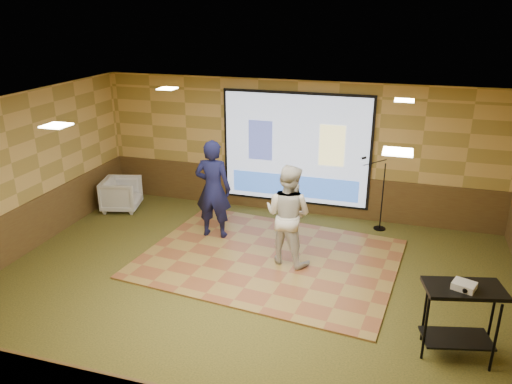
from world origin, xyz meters
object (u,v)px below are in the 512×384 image
(player_right, at_px, (288,215))
(projector, at_px, (464,286))
(av_table, at_px, (462,307))
(banquet_chair, at_px, (121,194))
(projector_screen, at_px, (295,150))
(dance_floor, at_px, (269,258))
(mic_stand, at_px, (379,207))
(duffel_bag, at_px, (288,213))
(player_left, at_px, (213,189))

(player_right, bearing_deg, projector, 160.85)
(av_table, bearing_deg, banquet_chair, 155.08)
(projector_screen, relative_size, banquet_chair, 4.04)
(av_table, relative_size, projector, 3.87)
(projector_screen, relative_size, projector, 12.11)
(dance_floor, relative_size, player_right, 2.47)
(dance_floor, height_order, player_right, player_right)
(projector_screen, distance_m, projector, 5.38)
(mic_stand, bearing_deg, player_right, -111.85)
(dance_floor, distance_m, banquet_chair, 4.18)
(projector_screen, bearing_deg, player_right, -80.28)
(projector, distance_m, mic_stand, 4.20)
(projector, height_order, mic_stand, mic_stand)
(banquet_chair, relative_size, duffel_bag, 2.00)
(player_left, relative_size, player_right, 1.08)
(projector, bearing_deg, banquet_chair, 175.24)
(player_left, distance_m, player_right, 1.81)
(player_left, xyz_separation_m, duffel_bag, (1.24, 1.33, -0.91))
(dance_floor, bearing_deg, duffel_bag, 92.88)
(mic_stand, bearing_deg, av_table, -56.96)
(dance_floor, xyz_separation_m, player_left, (-1.34, 0.62, 1.02))
(projector_screen, xyz_separation_m, av_table, (3.20, -4.27, -0.71))
(banquet_chair, bearing_deg, projector_screen, -89.98)
(dance_floor, relative_size, player_left, 2.28)
(player_left, bearing_deg, banquet_chair, -19.75)
(banquet_chair, height_order, duffel_bag, banquet_chair)
(player_left, xyz_separation_m, player_right, (1.69, -0.65, -0.08))
(av_table, height_order, banquet_chair, av_table)
(av_table, bearing_deg, projector_screen, 126.83)
(dance_floor, relative_size, mic_stand, 2.90)
(duffel_bag, bearing_deg, mic_stand, 0.99)
(dance_floor, xyz_separation_m, av_table, (3.14, -1.91, 0.74))
(dance_floor, xyz_separation_m, projector, (3.12, -1.96, 1.09))
(projector, relative_size, mic_stand, 0.17)
(dance_floor, bearing_deg, player_left, 155.11)
(projector_screen, height_order, av_table, projector_screen)
(projector_screen, bearing_deg, dance_floor, -88.45)
(player_left, relative_size, mic_stand, 1.28)
(player_right, relative_size, av_table, 1.75)
(player_right, height_order, duffel_bag, player_right)
(player_left, distance_m, projector, 5.16)
(dance_floor, height_order, projector, projector)
(dance_floor, bearing_deg, projector_screen, 91.55)
(projector_screen, distance_m, banquet_chair, 4.14)
(player_left, xyz_separation_m, projector, (4.46, -2.59, 0.07))
(player_right, height_order, projector, player_right)
(projector_screen, xyz_separation_m, mic_stand, (1.90, -0.38, -0.98))
(player_right, bearing_deg, projector_screen, -64.55)
(dance_floor, height_order, duffel_bag, duffel_bag)
(projector, distance_m, banquet_chair, 7.83)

